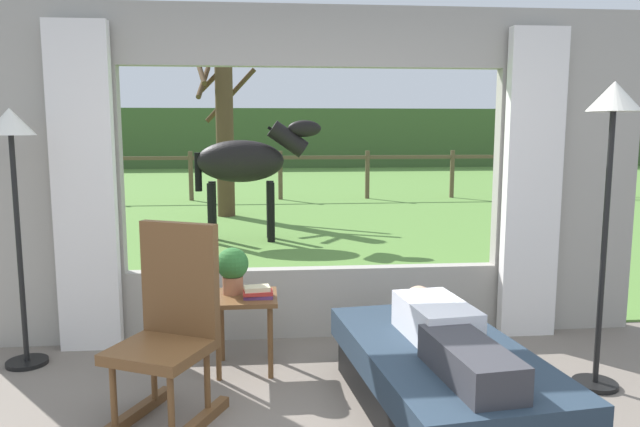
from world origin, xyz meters
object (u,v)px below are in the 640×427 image
at_px(potted_plant, 232,267).
at_px(floor_lamp_left, 13,160).
at_px(book_stack, 258,292).
at_px(recliner_sofa, 442,380).
at_px(horse, 246,162).
at_px(reclining_person, 446,332).
at_px(floor_lamp_right, 611,143).
at_px(side_table, 245,309).
at_px(rocking_chair, 170,326).
at_px(pasture_tree, 224,129).

distance_m(potted_plant, floor_lamp_left, 1.64).
height_order(book_stack, floor_lamp_left, floor_lamp_left).
bearing_deg(recliner_sofa, horse, 95.82).
height_order(reclining_person, floor_lamp_right, floor_lamp_right).
xyz_separation_m(reclining_person, side_table, (-1.14, 0.86, -0.10)).
distance_m(side_table, floor_lamp_left, 1.85).
bearing_deg(potted_plant, rocking_chair, -112.92).
bearing_deg(side_table, horse, 91.16).
xyz_separation_m(side_table, floor_lamp_left, (-1.53, 0.22, 1.01)).
height_order(recliner_sofa, pasture_tree, pasture_tree).
height_order(side_table, potted_plant, potted_plant).
height_order(recliner_sofa, rocking_chair, rocking_chair).
bearing_deg(pasture_tree, horse, -79.47).
height_order(floor_lamp_left, floor_lamp_right, floor_lamp_right).
height_order(reclining_person, side_table, reclining_person).
relative_size(rocking_chair, book_stack, 5.51).
relative_size(book_stack, floor_lamp_left, 0.11).
xyz_separation_m(rocking_chair, floor_lamp_right, (2.64, 0.18, 1.01)).
bearing_deg(pasture_tree, side_table, -85.54).
relative_size(book_stack, horse, 0.11).
xyz_separation_m(potted_plant, floor_lamp_left, (-1.45, 0.16, 0.73)).
xyz_separation_m(floor_lamp_left, pasture_tree, (0.97, 7.02, 0.18)).
bearing_deg(potted_plant, floor_lamp_right, -13.49).
relative_size(rocking_chair, potted_plant, 3.50).
relative_size(reclining_person, horse, 0.79).
bearing_deg(potted_plant, book_stack, -35.88).
bearing_deg(floor_lamp_left, rocking_chair, -38.41).
relative_size(floor_lamp_left, pasture_tree, 0.57).
height_order(reclining_person, horse, horse).
relative_size(potted_plant, pasture_tree, 0.10).
bearing_deg(side_table, floor_lamp_right, -12.50).
bearing_deg(book_stack, floor_lamp_right, -11.39).
xyz_separation_m(rocking_chair, pasture_tree, (-0.17, 7.92, 1.07)).
bearing_deg(floor_lamp_left, potted_plant, -6.42).
distance_m(rocking_chair, floor_lamp_left, 1.71).
height_order(horse, pasture_tree, pasture_tree).
distance_m(reclining_person, floor_lamp_right, 1.56).
distance_m(recliner_sofa, side_table, 1.41).
height_order(potted_plant, pasture_tree, pasture_tree).
height_order(rocking_chair, pasture_tree, pasture_tree).
distance_m(recliner_sofa, floor_lamp_right, 1.76).
xyz_separation_m(rocking_chair, floor_lamp_left, (-1.14, 0.90, 0.89)).
bearing_deg(rocking_chair, floor_lamp_right, 29.45).
bearing_deg(reclining_person, rocking_chair, 166.59).
xyz_separation_m(recliner_sofa, rocking_chair, (-1.53, 0.13, 0.33)).
distance_m(reclining_person, horse, 5.75).
relative_size(floor_lamp_left, horse, 0.98).
bearing_deg(recliner_sofa, potted_plant, 137.71).
xyz_separation_m(rocking_chair, book_stack, (0.48, 0.62, 0.01)).
distance_m(reclining_person, potted_plant, 1.54).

